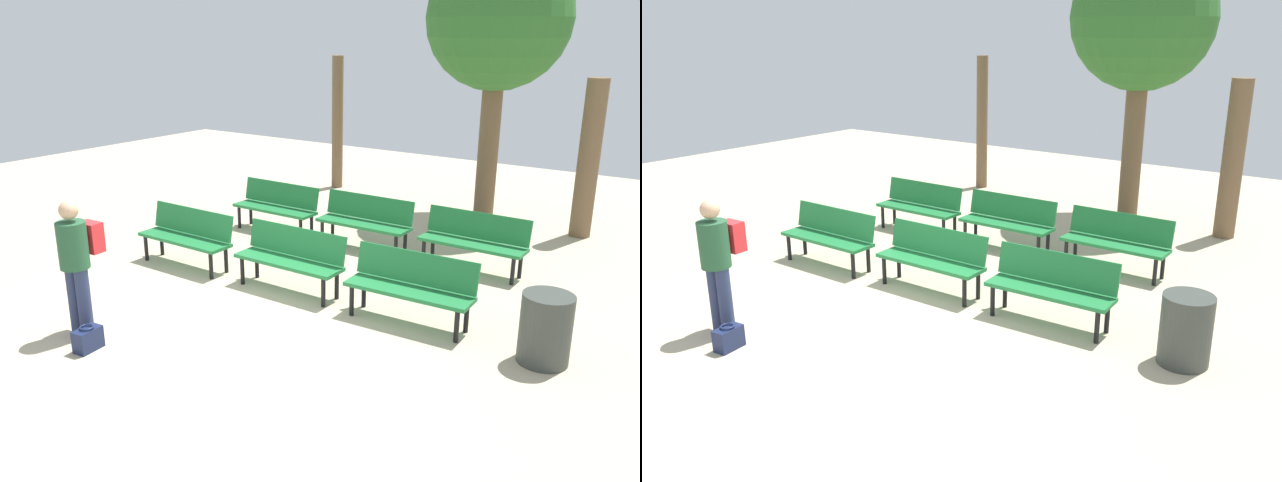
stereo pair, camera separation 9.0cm
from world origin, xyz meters
TOP-DOWN VIEW (x-y plane):
  - ground_plane at (0.00, 0.00)m, footprint 24.00×24.00m
  - bench_r0_c0 at (-1.95, 1.50)m, footprint 1.60×0.49m
  - bench_r0_c1 at (-0.03, 1.61)m, footprint 1.60×0.49m
  - bench_r0_c2 at (1.81, 1.63)m, footprint 1.62×0.56m
  - bench_r1_c0 at (-1.93, 3.66)m, footprint 1.60×0.48m
  - bench_r1_c1 at (-0.15, 3.77)m, footprint 1.61×0.50m
  - bench_r1_c2 at (1.73, 3.80)m, footprint 1.60×0.48m
  - tree_0 at (2.60, 6.53)m, footprint 0.36×0.36m
  - tree_1 at (0.76, 6.66)m, footprint 2.56×2.56m
  - tree_2 at (-2.99, 7.18)m, footprint 0.25×0.25m
  - visitor_with_backpack at (-1.21, -0.91)m, footprint 0.36×0.54m
  - handbag at (-0.82, -1.15)m, footprint 0.21×0.34m
  - trash_bin at (3.48, 1.54)m, footprint 0.55×0.55m

SIDE VIEW (x-z plane):
  - ground_plane at x=0.00m, z-range 0.00..0.00m
  - handbag at x=-0.82m, z-range -0.01..0.28m
  - trash_bin at x=3.48m, z-range 0.00..0.79m
  - bench_r0_c0 at x=-1.95m, z-range 0.07..0.94m
  - bench_r0_c1 at x=-0.03m, z-range 0.07..0.94m
  - bench_r0_c2 at x=1.81m, z-range 0.07..0.94m
  - bench_r1_c0 at x=-1.93m, z-range 0.07..0.94m
  - bench_r1_c1 at x=-0.15m, z-range 0.07..0.94m
  - bench_r1_c2 at x=1.73m, z-range 0.07..0.94m
  - visitor_with_backpack at x=-1.21m, z-range 0.11..1.76m
  - tree_0 at x=2.60m, z-range 0.00..2.72m
  - tree_2 at x=-2.99m, z-range 0.00..2.93m
  - tree_1 at x=0.76m, z-range 1.14..6.10m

